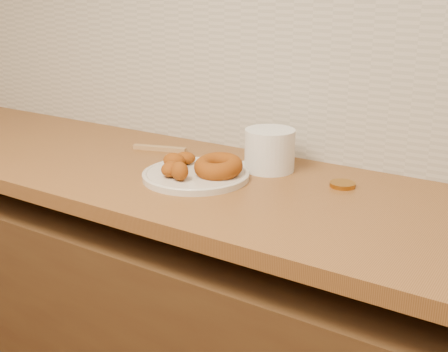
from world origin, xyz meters
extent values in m
cube|color=brown|center=(-0.65, 1.69, 0.88)|extent=(2.30, 0.62, 0.04)
cube|color=#BCB6A9|center=(0.00, 1.99, 1.20)|extent=(3.60, 0.02, 0.60)
cylinder|color=beige|center=(-0.28, 1.66, 0.91)|extent=(0.28, 0.28, 0.02)
torus|color=#813200|center=(-0.22, 1.68, 0.94)|extent=(0.14, 0.14, 0.06)
ellipsoid|color=#813200|center=(-0.35, 1.71, 0.93)|extent=(0.07, 0.06, 0.03)
ellipsoid|color=#813200|center=(-0.35, 1.66, 0.94)|extent=(0.07, 0.06, 0.04)
ellipsoid|color=#813200|center=(-0.31, 1.61, 0.94)|extent=(0.06, 0.07, 0.04)
ellipsoid|color=#813200|center=(-0.28, 1.59, 0.94)|extent=(0.07, 0.06, 0.05)
cylinder|color=white|center=(-0.15, 1.83, 0.96)|extent=(0.18, 0.18, 0.11)
cylinder|color=silver|center=(-0.17, 1.84, 0.90)|extent=(0.17, 0.17, 0.01)
cylinder|color=#A46C20|center=(0.07, 1.81, 0.91)|extent=(0.06, 0.06, 0.01)
cube|color=#A77F4E|center=(-0.53, 1.82, 0.91)|extent=(0.17, 0.07, 0.01)
camera|label=1|loc=(0.53, 0.55, 1.37)|focal=45.00mm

